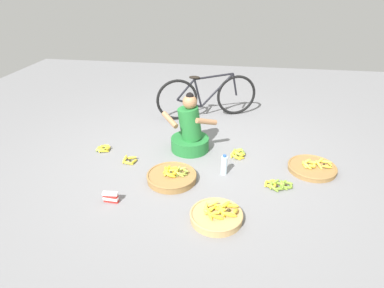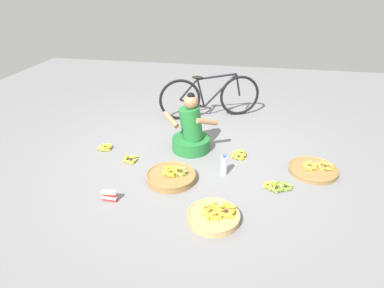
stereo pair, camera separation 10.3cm
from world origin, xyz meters
The scene contains 12 objects.
ground_plane centered at (0.00, 0.00, 0.00)m, with size 10.00×10.00×0.00m, color slate.
vendor_woman_front centered at (-0.11, 0.30, 0.27)m, with size 0.75×0.52×0.83m.
bicycle_leaning centered at (-0.01, 1.51, 0.36)m, with size 1.60×0.68×0.73m.
banana_basket_near_bicycle centered at (1.48, -0.01, 0.04)m, with size 0.59×0.59×0.13m.
banana_basket_mid_left centered at (0.39, -1.12, 0.05)m, with size 0.53×0.53×0.17m.
banana_basket_back_left centered at (-0.19, -0.49, 0.05)m, with size 0.59×0.59×0.16m.
loose_bananas_front_center centered at (-0.83, -0.16, 0.03)m, with size 0.19×0.18×0.08m.
loose_bananas_front_left centered at (1.04, -0.44, 0.03)m, with size 0.34×0.24×0.09m.
loose_bananas_front_right centered at (-1.29, 0.09, 0.03)m, with size 0.21×0.20×0.08m.
loose_bananas_back_center centered at (0.57, 0.23, 0.03)m, with size 0.22×0.29×0.09m.
water_bottle centered at (0.40, -0.26, 0.12)m, with size 0.08×0.08×0.26m.
packet_carton_stack centered at (-0.76, -1.00, 0.06)m, with size 0.17×0.07×0.12m.
Camera 2 is at (0.65, -3.72, 2.21)m, focal length 31.23 mm.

